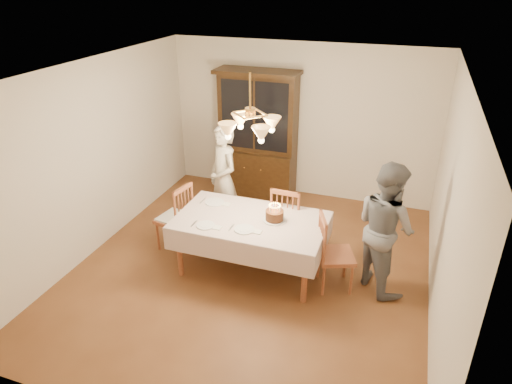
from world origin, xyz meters
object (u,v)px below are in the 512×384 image
at_px(dining_table, 251,224).
at_px(china_hutch, 258,137).
at_px(chair_far_side, 288,222).
at_px(birthday_cake, 275,216).
at_px(elderly_woman, 224,179).

bearing_deg(dining_table, china_hutch, 106.85).
xyz_separation_m(chair_far_side, birthday_cake, (-0.03, -0.56, 0.38)).
relative_size(dining_table, elderly_woman, 1.15).
relative_size(dining_table, birthday_cake, 6.33).
distance_m(dining_table, elderly_woman, 1.17).
relative_size(elderly_woman, birthday_cake, 5.51).
xyz_separation_m(dining_table, chair_far_side, (0.32, 0.63, -0.24)).
bearing_deg(birthday_cake, chair_far_side, 86.63).
relative_size(dining_table, chair_far_side, 1.90).
distance_m(dining_table, chair_far_side, 0.75).
xyz_separation_m(dining_table, birthday_cake, (0.29, 0.07, 0.14)).
distance_m(chair_far_side, birthday_cake, 0.68).
distance_m(elderly_woman, birthday_cake, 1.32).
bearing_deg(china_hutch, elderly_woman, -92.57).
relative_size(china_hutch, chair_far_side, 2.16).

